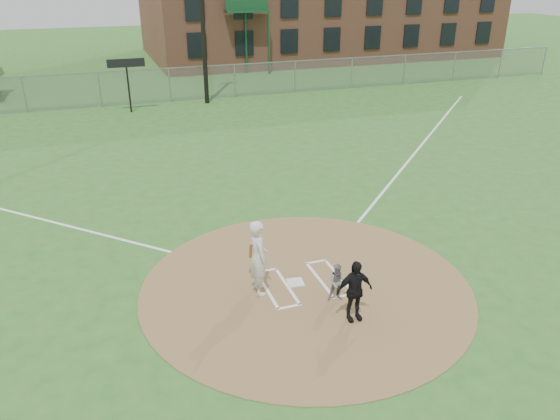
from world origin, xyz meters
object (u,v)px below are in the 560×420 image
object	(u,v)px
home_plate	(295,282)
catcher	(338,282)
umpire	(354,291)
batter_at_plate	(258,257)

from	to	relation	value
home_plate	catcher	bearing A→B (deg)	-56.34
catcher	umpire	xyz separation A→B (m)	(0.01, -0.84, 0.27)
catcher	umpire	distance (m)	0.88
umpire	batter_at_plate	xyz separation A→B (m)	(-1.71, 1.81, 0.23)
batter_at_plate	catcher	bearing A→B (deg)	-29.73
batter_at_plate	umpire	bearing A→B (deg)	-46.63
home_plate	batter_at_plate	world-z (taller)	batter_at_plate
umpire	home_plate	bearing A→B (deg)	111.11
home_plate	umpire	xyz separation A→B (m)	(0.71, -1.89, 0.74)
home_plate	batter_at_plate	distance (m)	1.40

